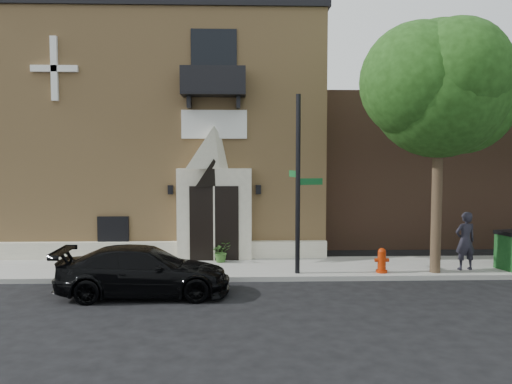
% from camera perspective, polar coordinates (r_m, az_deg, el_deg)
% --- Properties ---
extents(ground, '(120.00, 120.00, 0.00)m').
position_cam_1_polar(ground, '(15.22, -1.42, -10.25)').
color(ground, black).
rests_on(ground, ground).
extents(sidewalk, '(42.00, 3.00, 0.15)m').
position_cam_1_polar(sidewalk, '(16.70, 2.00, -8.70)').
color(sidewalk, gray).
rests_on(sidewalk, ground).
extents(church, '(12.20, 11.01, 9.30)m').
position_cam_1_polar(church, '(22.90, -9.16, 6.17)').
color(church, tan).
rests_on(church, ground).
extents(neighbour_building, '(18.00, 8.00, 6.40)m').
position_cam_1_polar(neighbour_building, '(26.67, 25.13, 2.45)').
color(neighbour_building, brown).
rests_on(neighbour_building, ground).
extents(street_tree_left, '(4.97, 4.38, 7.77)m').
position_cam_1_polar(street_tree_left, '(16.44, 20.46, 11.16)').
color(street_tree_left, '#38281C').
rests_on(street_tree_left, sidewalk).
extents(black_sedan, '(4.66, 1.98, 1.34)m').
position_cam_1_polar(black_sedan, '(13.98, -12.64, -8.80)').
color(black_sedan, black).
rests_on(black_sedan, ground).
extents(street_sign, '(0.98, 0.86, 5.51)m').
position_cam_1_polar(street_sign, '(15.37, 4.85, 0.92)').
color(street_sign, black).
rests_on(street_sign, sidewalk).
extents(fire_hydrant, '(0.44, 0.35, 0.78)m').
position_cam_1_polar(fire_hydrant, '(16.17, 14.18, -7.59)').
color(fire_hydrant, '#982103').
rests_on(fire_hydrant, sidewalk).
extents(planter, '(0.78, 0.73, 0.71)m').
position_cam_1_polar(planter, '(17.27, -3.98, -6.82)').
color(planter, '#345E25').
rests_on(planter, sidewalk).
extents(pedestrian_near, '(0.74, 0.54, 1.86)m').
position_cam_1_polar(pedestrian_near, '(17.31, 22.80, -5.17)').
color(pedestrian_near, black).
rests_on(pedestrian_near, sidewalk).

